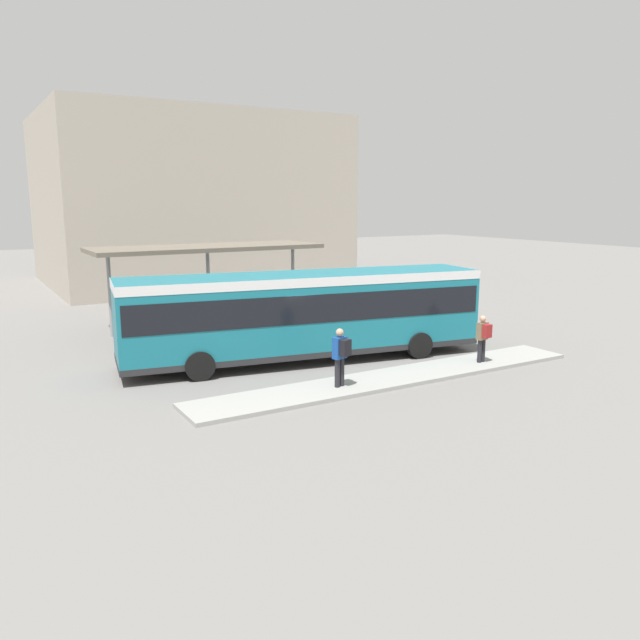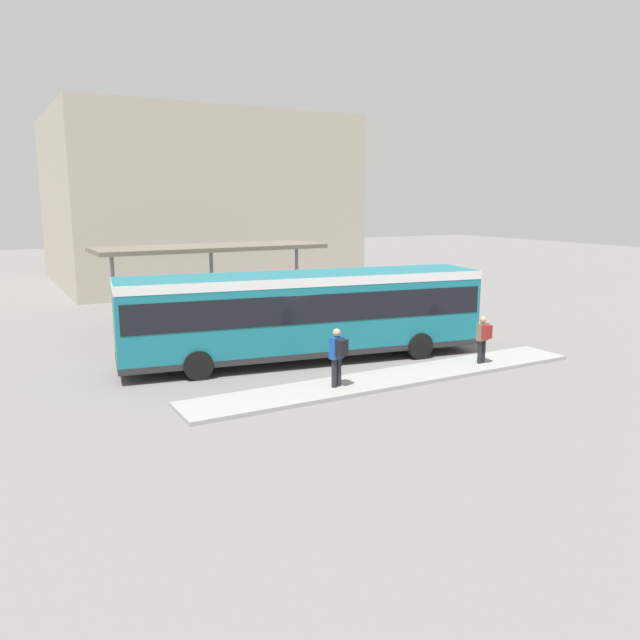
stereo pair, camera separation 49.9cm
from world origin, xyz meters
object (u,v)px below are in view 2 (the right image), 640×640
at_px(bicycle_yellow, 433,303).
at_px(bicycle_red, 454,308).
at_px(pedestrian_waiting, 483,337).
at_px(bicycle_orange, 440,305).
at_px(pedestrian_companion, 338,354).
at_px(city_bus, 304,310).
at_px(potted_planter_near_shelter, 149,330).
at_px(bicycle_blue, 418,301).

bearing_deg(bicycle_yellow, bicycle_red, 178.74).
relative_size(pedestrian_waiting, bicycle_red, 1.04).
bearing_deg(bicycle_orange, pedestrian_companion, -60.30).
xyz_separation_m(city_bus, pedestrian_waiting, (4.78, -3.70, -0.75)).
bearing_deg(bicycle_orange, bicycle_red, 4.16).
bearing_deg(potted_planter_near_shelter, pedestrian_companion, -67.21).
xyz_separation_m(bicycle_red, potted_planter_near_shelter, (-14.71, 0.35, 0.35)).
height_order(pedestrian_waiting, pedestrian_companion, pedestrian_companion).
bearing_deg(pedestrian_companion, bicycle_red, -72.14).
xyz_separation_m(bicycle_yellow, bicycle_blue, (-0.37, 0.82, 0.02)).
bearing_deg(city_bus, bicycle_orange, 35.45).
height_order(city_bus, pedestrian_companion, city_bus).
height_order(bicycle_red, bicycle_blue, bicycle_blue).
height_order(bicycle_orange, bicycle_yellow, bicycle_orange).
bearing_deg(potted_planter_near_shelter, city_bus, -46.72).
relative_size(pedestrian_companion, bicycle_yellow, 1.08).
height_order(bicycle_blue, potted_planter_near_shelter, potted_planter_near_shelter).
xyz_separation_m(pedestrian_companion, potted_planter_near_shelter, (-3.43, 8.17, -0.43)).
distance_m(pedestrian_waiting, pedestrian_companion, 5.61).
bearing_deg(bicycle_blue, bicycle_red, -176.54).
height_order(bicycle_orange, bicycle_blue, bicycle_blue).
relative_size(city_bus, bicycle_yellow, 7.97).
distance_m(pedestrian_companion, bicycle_orange, 14.09).
relative_size(pedestrian_companion, potted_planter_near_shelter, 1.28).
height_order(pedestrian_companion, bicycle_red, pedestrian_companion).
xyz_separation_m(bicycle_red, bicycle_orange, (-0.18, 0.82, 0.03)).
bearing_deg(potted_planter_near_shelter, bicycle_orange, 1.86).
distance_m(bicycle_orange, bicycle_blue, 1.65).
distance_m(city_bus, bicycle_red, 11.35).
xyz_separation_m(pedestrian_companion, bicycle_yellow, (11.36, 9.47, -0.77)).
bearing_deg(city_bus, pedestrian_companion, -93.46).
bearing_deg(bicycle_blue, pedestrian_companion, 129.69).
xyz_separation_m(city_bus, bicycle_yellow, (10.52, 5.83, -1.44)).
distance_m(pedestrian_companion, bicycle_yellow, 14.81).
relative_size(bicycle_red, potted_planter_near_shelter, 1.14).
height_order(bicycle_red, bicycle_yellow, bicycle_yellow).
distance_m(bicycle_orange, potted_planter_near_shelter, 14.55).
xyz_separation_m(bicycle_orange, bicycle_yellow, (0.26, 0.83, -0.02)).
bearing_deg(potted_planter_near_shelter, bicycle_yellow, 5.02).
distance_m(bicycle_red, bicycle_yellow, 1.65).
bearing_deg(city_bus, bicycle_yellow, 38.45).
bearing_deg(pedestrian_companion, bicycle_orange, -68.97).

